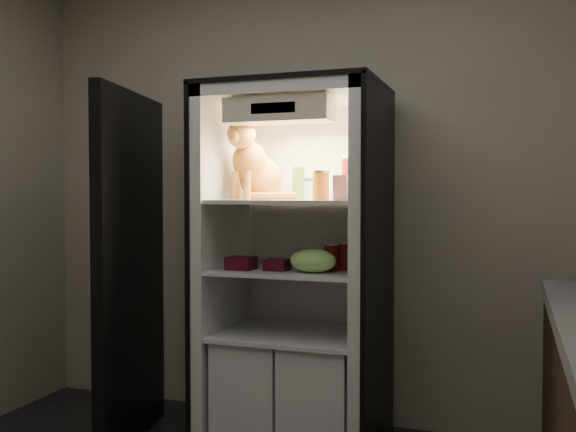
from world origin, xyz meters
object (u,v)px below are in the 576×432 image
object	(u,v)px
refrigerator	(297,295)
cream_carton	(342,188)
grape_bag	(313,261)
parmesan_shaker	(298,183)
soda_can_b	(344,256)
pepper_jar	(355,177)
salsa_jar	(321,185)
condiment_jar	(305,257)
tabby_cat	(255,168)
mayo_tub	(310,189)
soda_can_c	(331,257)
berry_box_right	(277,265)
berry_box_left	(241,263)
soda_can_a	(341,256)

from	to	relation	value
refrigerator	cream_carton	world-z (taller)	refrigerator
grape_bag	parmesan_shaker	bearing A→B (deg)	122.86
cream_carton	soda_can_b	xyz separation A→B (m)	(-0.03, 0.18, -0.34)
pepper_jar	grape_bag	size ratio (longest dim) A/B	1.00
salsa_jar	condiment_jar	size ratio (longest dim) A/B	1.47
tabby_cat	salsa_jar	size ratio (longest dim) A/B	3.08
salsa_jar	pepper_jar	bearing A→B (deg)	57.26
mayo_tub	salsa_jar	world-z (taller)	salsa_jar
soda_can_c	condiment_jar	distance (m)	0.23
pepper_jar	soda_can_b	world-z (taller)	pepper_jar
grape_bag	berry_box_right	bearing A→B (deg)	173.47
soda_can_c	cream_carton	bearing A→B (deg)	-56.52
mayo_tub	berry_box_right	bearing A→B (deg)	-103.01
condiment_jar	berry_box_left	bearing A→B (deg)	-137.38
condiment_jar	grape_bag	bearing A→B (deg)	-64.21
salsa_jar	soda_can_a	size ratio (longest dim) A/B	1.28
soda_can_c	berry_box_left	xyz separation A→B (m)	(-0.44, -0.10, -0.03)
berry_box_right	grape_bag	bearing A→B (deg)	-6.53
pepper_jar	berry_box_right	xyz separation A→B (m)	(-0.33, -0.26, -0.44)
pepper_jar	soda_can_c	size ratio (longest dim) A/B	1.73
pepper_jar	parmesan_shaker	bearing A→B (deg)	-171.79
parmesan_shaker	soda_can_c	world-z (taller)	parmesan_shaker
soda_can_a	berry_box_left	size ratio (longest dim) A/B	0.88
pepper_jar	grape_bag	distance (m)	0.51
cream_carton	pepper_jar	bearing A→B (deg)	92.26
soda_can_c	berry_box_right	distance (m)	0.27
soda_can_c	condiment_jar	xyz separation A→B (m)	(-0.18, 0.14, -0.02)
salsa_jar	condiment_jar	bearing A→B (deg)	130.90
grape_bag	tabby_cat	bearing A→B (deg)	153.47
cream_carton	berry_box_right	size ratio (longest dim) A/B	1.05
cream_carton	refrigerator	bearing A→B (deg)	140.60
cream_carton	berry_box_right	world-z (taller)	cream_carton
grape_bag	soda_can_c	bearing A→B (deg)	55.09
tabby_cat	condiment_jar	world-z (taller)	tabby_cat
refrigerator	berry_box_left	bearing A→B (deg)	-135.11
refrigerator	soda_can_a	distance (m)	0.31
grape_bag	refrigerator	bearing A→B (deg)	125.23
tabby_cat	grape_bag	world-z (taller)	tabby_cat
soda_can_b	soda_can_c	world-z (taller)	soda_can_b
cream_carton	condiment_jar	bearing A→B (deg)	134.63
berry_box_left	parmesan_shaker	bearing A→B (deg)	48.13
soda_can_c	mayo_tub	bearing A→B (deg)	127.37
grape_bag	soda_can_b	bearing A→B (deg)	51.07
condiment_jar	berry_box_right	size ratio (longest dim) A/B	0.89
refrigerator	berry_box_right	distance (m)	0.26
mayo_tub	berry_box_left	distance (m)	0.57
soda_can_c	parmesan_shaker	bearing A→B (deg)	146.84
parmesan_shaker	cream_carton	size ratio (longest dim) A/B	1.45
refrigerator	tabby_cat	distance (m)	0.70
parmesan_shaker	mayo_tub	bearing A→B (deg)	71.73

